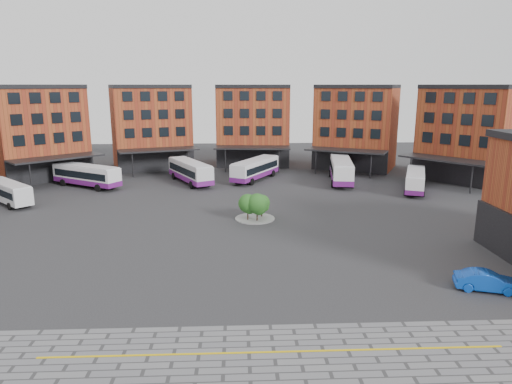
{
  "coord_description": "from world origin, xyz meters",
  "views": [
    {
      "loc": [
        0.02,
        -36.61,
        14.52
      ],
      "look_at": [
        1.95,
        8.11,
        4.0
      ],
      "focal_mm": 32.0,
      "sensor_mm": 36.0,
      "label": 1
    }
  ],
  "objects_px": {
    "bus_f": "(415,180)",
    "blue_car": "(487,281)",
    "bus_c": "(190,171)",
    "bus_d": "(255,169)",
    "bus_b": "(87,175)",
    "bus_e": "(341,170)",
    "tree_island": "(255,205)",
    "bus_a": "(8,191)"
  },
  "relations": [
    {
      "from": "bus_f",
      "to": "blue_car",
      "type": "height_order",
      "value": "bus_f"
    },
    {
      "from": "bus_c",
      "to": "blue_car",
      "type": "bearing_deg",
      "value": -83.91
    },
    {
      "from": "bus_d",
      "to": "blue_car",
      "type": "distance_m",
      "value": 43.01
    },
    {
      "from": "bus_b",
      "to": "bus_d",
      "type": "bearing_deg",
      "value": -48.76
    },
    {
      "from": "bus_e",
      "to": "blue_car",
      "type": "height_order",
      "value": "bus_e"
    },
    {
      "from": "bus_b",
      "to": "bus_c",
      "type": "bearing_deg",
      "value": -49.36
    },
    {
      "from": "tree_island",
      "to": "blue_car",
      "type": "height_order",
      "value": "tree_island"
    },
    {
      "from": "bus_c",
      "to": "bus_a",
      "type": "bearing_deg",
      "value": -178.6
    },
    {
      "from": "bus_e",
      "to": "bus_f",
      "type": "distance_m",
      "value": 11.09
    },
    {
      "from": "tree_island",
      "to": "bus_f",
      "type": "bearing_deg",
      "value": 29.99
    },
    {
      "from": "bus_d",
      "to": "bus_f",
      "type": "bearing_deg",
      "value": 8.15
    },
    {
      "from": "bus_a",
      "to": "bus_f",
      "type": "xyz_separation_m",
      "value": [
        53.52,
        4.69,
        -0.06
      ]
    },
    {
      "from": "bus_a",
      "to": "bus_e",
      "type": "xyz_separation_m",
      "value": [
        44.5,
        11.13,
        0.28
      ]
    },
    {
      "from": "tree_island",
      "to": "bus_b",
      "type": "xyz_separation_m",
      "value": [
        -23.84,
        17.88,
        0.04
      ]
    },
    {
      "from": "tree_island",
      "to": "bus_f",
      "type": "relative_size",
      "value": 0.42
    },
    {
      "from": "tree_island",
      "to": "bus_b",
      "type": "height_order",
      "value": "bus_b"
    },
    {
      "from": "bus_a",
      "to": "tree_island",
      "type": "bearing_deg",
      "value": -61.09
    },
    {
      "from": "bus_a",
      "to": "bus_f",
      "type": "bearing_deg",
      "value": -40.48
    },
    {
      "from": "tree_island",
      "to": "bus_e",
      "type": "height_order",
      "value": "bus_e"
    },
    {
      "from": "bus_a",
      "to": "bus_e",
      "type": "bearing_deg",
      "value": -31.44
    },
    {
      "from": "bus_b",
      "to": "bus_f",
      "type": "bearing_deg",
      "value": -63.8
    },
    {
      "from": "bus_b",
      "to": "blue_car",
      "type": "bearing_deg",
      "value": -100.39
    },
    {
      "from": "tree_island",
      "to": "bus_a",
      "type": "height_order",
      "value": "tree_island"
    },
    {
      "from": "tree_island",
      "to": "bus_d",
      "type": "bearing_deg",
      "value": 87.63
    },
    {
      "from": "bus_c",
      "to": "blue_car",
      "type": "relative_size",
      "value": 2.65
    },
    {
      "from": "bus_a",
      "to": "bus_c",
      "type": "xyz_separation_m",
      "value": [
        21.52,
        11.62,
        0.16
      ]
    },
    {
      "from": "bus_a",
      "to": "bus_b",
      "type": "xyz_separation_m",
      "value": [
        6.75,
        9.34,
        0.11
      ]
    },
    {
      "from": "bus_b",
      "to": "blue_car",
      "type": "xyz_separation_m",
      "value": [
        39.81,
        -36.19,
        -1.02
      ]
    },
    {
      "from": "bus_a",
      "to": "blue_car",
      "type": "bearing_deg",
      "value": -75.46
    },
    {
      "from": "bus_d",
      "to": "bus_e",
      "type": "height_order",
      "value": "bus_e"
    },
    {
      "from": "bus_d",
      "to": "blue_car",
      "type": "height_order",
      "value": "bus_d"
    },
    {
      "from": "bus_e",
      "to": "blue_car",
      "type": "distance_m",
      "value": 38.06
    },
    {
      "from": "bus_d",
      "to": "bus_f",
      "type": "distance_m",
      "value": 23.69
    },
    {
      "from": "bus_a",
      "to": "bus_c",
      "type": "height_order",
      "value": "bus_c"
    },
    {
      "from": "bus_b",
      "to": "bus_d",
      "type": "relative_size",
      "value": 0.98
    },
    {
      "from": "bus_b",
      "to": "bus_f",
      "type": "xyz_separation_m",
      "value": [
        46.77,
        -4.65,
        -0.17
      ]
    },
    {
      "from": "bus_d",
      "to": "bus_a",
      "type": "bearing_deg",
      "value": -127.13
    },
    {
      "from": "bus_c",
      "to": "bus_e",
      "type": "xyz_separation_m",
      "value": [
        22.98,
        -0.49,
        0.13
      ]
    },
    {
      "from": "bus_b",
      "to": "bus_d",
      "type": "xyz_separation_m",
      "value": [
        24.75,
        4.08,
        0.02
      ]
    },
    {
      "from": "tree_island",
      "to": "blue_car",
      "type": "xyz_separation_m",
      "value": [
        15.97,
        -18.31,
        -0.98
      ]
    },
    {
      "from": "bus_a",
      "to": "bus_f",
      "type": "relative_size",
      "value": 0.81
    },
    {
      "from": "bus_c",
      "to": "bus_f",
      "type": "relative_size",
      "value": 1.12
    }
  ]
}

